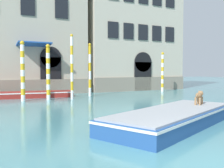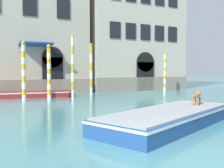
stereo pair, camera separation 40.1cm
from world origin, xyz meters
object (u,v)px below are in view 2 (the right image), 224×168
mooring_pole_0 (24,71)px  mooring_pole_4 (49,72)px  mooring_pole_1 (91,69)px  boat_foreground (170,117)px  mooring_pole_3 (73,67)px  boat_moored_near_palazzo (34,94)px  dog_on_deck (197,96)px  mooring_pole_2 (165,72)px

mooring_pole_0 → mooring_pole_4: bearing=-2.0°
mooring_pole_0 → mooring_pole_1: size_ratio=0.95×
boat_foreground → mooring_pole_3: 10.62m
boat_moored_near_palazzo → mooring_pole_4: mooring_pole_4 is taller
mooring_pole_0 → mooring_pole_1: 5.54m
boat_moored_near_palazzo → mooring_pole_4: 2.99m
mooring_pole_0 → mooring_pole_3: mooring_pole_3 is taller
mooring_pole_3 → mooring_pole_0: bearing=174.7°
boat_foreground → boat_moored_near_palazzo: (-2.93, 12.98, -0.08)m
mooring_pole_3 → boat_foreground: bearing=-86.9°
boat_moored_near_palazzo → mooring_pole_1: (4.40, -1.00, 1.91)m
mooring_pole_0 → mooring_pole_3: size_ratio=0.87×
mooring_pole_1 → mooring_pole_3: size_ratio=0.91×
boat_foreground → mooring_pole_3: size_ratio=1.53×
mooring_pole_1 → boat_foreground: bearing=-97.0°
boat_foreground → dog_on_deck: size_ratio=9.17×
dog_on_deck → mooring_pole_0: 11.70m
mooring_pole_2 → dog_on_deck: bearing=-121.8°
boat_foreground → dog_on_deck: 2.17m
mooring_pole_2 → mooring_pole_4: size_ratio=0.98×
dog_on_deck → mooring_pole_2: (7.56, 12.21, 0.95)m
dog_on_deck → boat_moored_near_palazzo: size_ratio=0.12×
dog_on_deck → mooring_pole_4: (-4.17, 10.00, 0.99)m
boat_foreground → dog_on_deck: bearing=-5.1°
boat_moored_near_palazzo → mooring_pole_2: size_ratio=1.65×
boat_moored_near_palazzo → mooring_pole_1: size_ratio=1.49×
dog_on_deck → mooring_pole_3: (-2.52, 9.75, 1.37)m
dog_on_deck → mooring_pole_4: mooring_pole_4 is taller
mooring_pole_0 → mooring_pole_3: (3.35, -0.31, 0.30)m
mooring_pole_1 → mooring_pole_4: (-3.69, -1.32, -0.17)m
mooring_pole_2 → mooring_pole_1: bearing=-173.7°
boat_foreground → mooring_pole_1: mooring_pole_1 is taller
boat_moored_near_palazzo → mooring_pole_0: 3.06m
boat_foreground → mooring_pole_4: bearing=78.2°
mooring_pole_1 → mooring_pole_3: mooring_pole_3 is taller
mooring_pole_3 → mooring_pole_4: (-1.65, 0.25, -0.38)m
dog_on_deck → mooring_pole_1: (-0.48, 11.32, 1.16)m
dog_on_deck → mooring_pole_2: mooring_pole_2 is taller
boat_moored_near_palazzo → mooring_pole_4: bearing=-65.4°
mooring_pole_3 → mooring_pole_1: bearing=37.6°
dog_on_deck → boat_moored_near_palazzo: (-4.89, 12.32, -0.75)m
boat_moored_near_palazzo → boat_foreground: bearing=-69.8°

